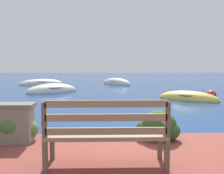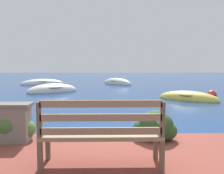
% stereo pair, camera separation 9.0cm
% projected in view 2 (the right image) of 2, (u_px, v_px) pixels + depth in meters
% --- Properties ---
extents(ground_plane, '(80.00, 80.00, 0.00)m').
position_uv_depth(ground_plane, '(140.00, 144.00, 4.97)').
color(ground_plane, navy).
extents(park_bench, '(1.63, 0.48, 0.93)m').
position_uv_depth(park_bench, '(101.00, 131.00, 3.31)').
color(park_bench, brown).
rests_on(park_bench, patio_terrace).
extents(hedge_clump_far_left, '(0.92, 0.66, 0.63)m').
position_uv_depth(hedge_clump_far_left, '(11.00, 125.00, 4.54)').
color(hedge_clump_far_left, '#426B33').
rests_on(hedge_clump_far_left, patio_terrace).
extents(hedge_clump_left, '(0.79, 0.57, 0.54)m').
position_uv_depth(hedge_clump_left, '(155.00, 127.00, 4.53)').
color(hedge_clump_left, '#284C23').
rests_on(hedge_clump_left, patio_terrace).
extents(rowboat_nearest, '(2.69, 2.29, 0.72)m').
position_uv_depth(rowboat_nearest, '(188.00, 99.00, 10.96)').
color(rowboat_nearest, '#DBC64C').
rests_on(rowboat_nearest, ground_plane).
extents(rowboat_mid, '(3.11, 2.62, 0.87)m').
position_uv_depth(rowboat_mid, '(52.00, 91.00, 13.96)').
color(rowboat_mid, silver).
rests_on(rowboat_mid, ground_plane).
extents(rowboat_far, '(3.42, 2.08, 0.77)m').
position_uv_depth(rowboat_far, '(42.00, 84.00, 19.06)').
color(rowboat_far, silver).
rests_on(rowboat_far, ground_plane).
extents(rowboat_outer, '(2.57, 2.78, 0.88)m').
position_uv_depth(rowboat_outer, '(117.00, 84.00, 19.21)').
color(rowboat_outer, silver).
rests_on(rowboat_outer, ground_plane).
extents(mooring_buoy, '(0.51, 0.51, 0.46)m').
position_uv_depth(mooring_buoy, '(212.00, 95.00, 12.21)').
color(mooring_buoy, red).
rests_on(mooring_buoy, ground_plane).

